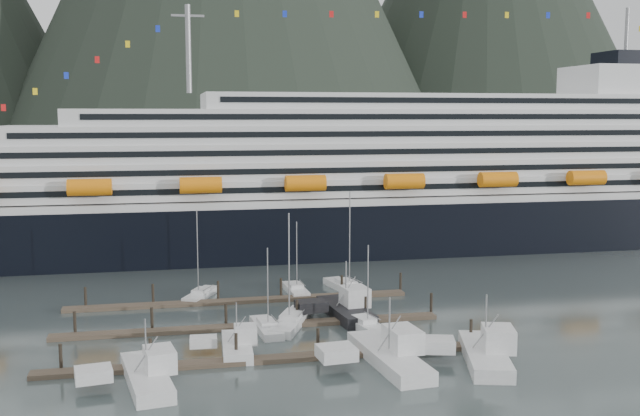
% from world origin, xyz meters
% --- Properties ---
extents(ground, '(1600.00, 1600.00, 0.00)m').
position_xyz_m(ground, '(0.00, 0.00, 0.00)').
color(ground, '#4A5757').
rests_on(ground, ground).
extents(cruise_ship, '(210.00, 30.40, 50.30)m').
position_xyz_m(cruise_ship, '(30.03, 54.94, 12.04)').
color(cruise_ship, black).
rests_on(cruise_ship, ground).
extents(dock_near, '(48.18, 2.28, 3.20)m').
position_xyz_m(dock_near, '(-4.93, -9.95, 0.31)').
color(dock_near, '#44382C').
rests_on(dock_near, ground).
extents(dock_mid, '(48.18, 2.28, 3.20)m').
position_xyz_m(dock_mid, '(-4.93, 3.05, 0.31)').
color(dock_mid, '#44382C').
rests_on(dock_mid, ground).
extents(dock_far, '(48.18, 2.28, 3.20)m').
position_xyz_m(dock_far, '(-4.93, 16.05, 0.31)').
color(dock_far, '#44382C').
rests_on(dock_far, ground).
extents(sailboat_c, '(3.19, 9.14, 10.95)m').
position_xyz_m(sailboat_c, '(-3.32, 1.19, 0.40)').
color(sailboat_c, silver).
rests_on(sailboat_c, ground).
extents(sailboat_d, '(7.63, 12.35, 14.94)m').
position_xyz_m(sailboat_d, '(0.15, 3.11, 0.44)').
color(sailboat_d, silver).
rests_on(sailboat_d, ground).
extents(sailboat_e, '(5.76, 8.90, 13.27)m').
position_xyz_m(sailboat_e, '(-10.30, 19.99, 0.41)').
color(sailboat_e, silver).
rests_on(sailboat_e, ground).
extents(sailboat_f, '(2.84, 8.67, 11.26)m').
position_xyz_m(sailboat_f, '(3.65, 19.99, 0.40)').
color(sailboat_f, silver).
rests_on(sailboat_f, ground).
extents(sailboat_g, '(4.97, 11.33, 15.61)m').
position_xyz_m(sailboat_g, '(11.39, 19.99, 0.44)').
color(sailboat_g, silver).
rests_on(sailboat_g, ground).
extents(sailboat_h, '(4.58, 9.28, 11.10)m').
position_xyz_m(sailboat_h, '(8.67, -0.18, 0.40)').
color(sailboat_h, silver).
rests_on(sailboat_h, ground).
extents(trawler_a, '(9.87, 13.56, 7.24)m').
position_xyz_m(trawler_a, '(-17.47, -14.16, 0.92)').
color(trawler_a, silver).
rests_on(trawler_a, ground).
extents(trawler_b, '(7.50, 9.84, 6.24)m').
position_xyz_m(trawler_b, '(-7.77, -6.12, 0.83)').
color(trawler_b, silver).
rests_on(trawler_b, ground).
extents(trawler_c, '(11.21, 15.82, 7.96)m').
position_xyz_m(trawler_c, '(7.64, -13.33, 0.98)').
color(trawler_c, silver).
rests_on(trawler_c, ground).
extents(trawler_d, '(11.13, 14.28, 8.20)m').
position_xyz_m(trawler_d, '(17.85, -14.96, 1.00)').
color(trawler_d, silver).
rests_on(trawler_d, ground).
extents(trawler_e, '(9.84, 12.90, 8.20)m').
position_xyz_m(trawler_e, '(7.65, 5.69, 1.00)').
color(trawler_e, black).
rests_on(trawler_e, ground).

